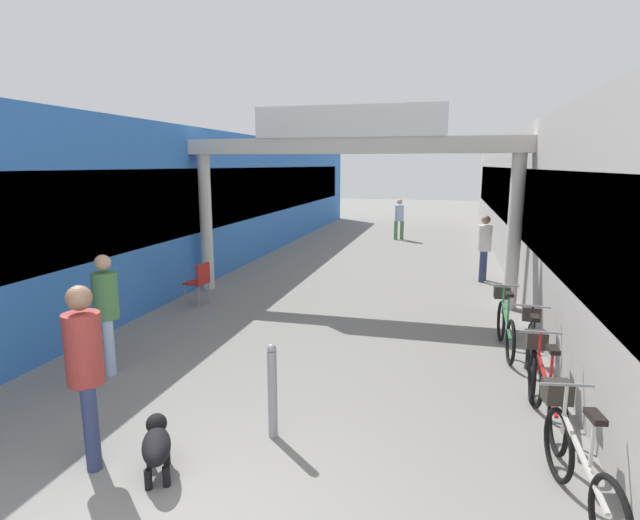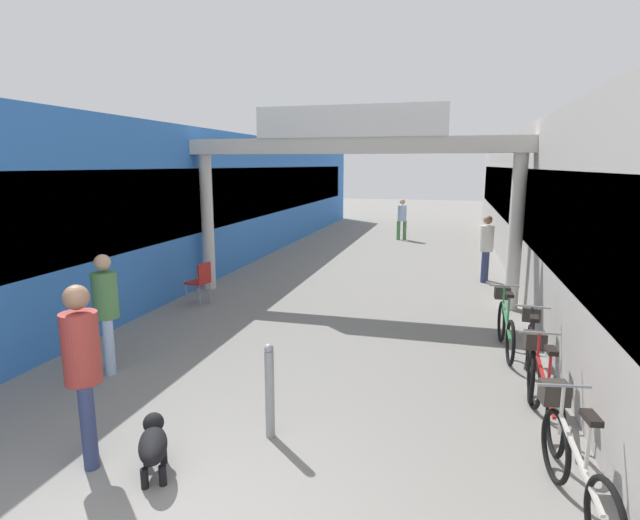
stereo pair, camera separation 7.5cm
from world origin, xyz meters
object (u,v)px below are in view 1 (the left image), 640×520
object	(u,v)px
pedestrian_with_dog	(85,363)
dog_on_leash	(157,443)
bicycle_black_third	(531,350)
pedestrian_carrying_crate	(484,244)
bicycle_green_farthest	(505,322)
pedestrian_companion	(106,306)
bollard_post_metal	(272,390)
bicycle_silver_nearest	(577,460)
bicycle_red_second	(544,386)
cafe_chair_red_nearer	(200,280)
pedestrian_elderly_walking	(399,217)

from	to	relation	value
pedestrian_with_dog	dog_on_leash	bearing A→B (deg)	0.64
bicycle_black_third	pedestrian_carrying_crate	bearing A→B (deg)	92.22
bicycle_green_farthest	pedestrian_companion	bearing A→B (deg)	-157.23
dog_on_leash	bicycle_black_third	distance (m)	4.82
dog_on_leash	bollard_post_metal	size ratio (longest dim) A/B	0.66
pedestrian_with_dog	bicycle_black_third	bearing A→B (deg)	34.75
bicycle_silver_nearest	bicycle_black_third	world-z (taller)	same
pedestrian_companion	bicycle_red_second	world-z (taller)	pedestrian_companion
dog_on_leash	bicycle_green_farthest	xyz separation A→B (m)	(3.51, 4.24, 0.13)
bollard_post_metal	cafe_chair_red_nearer	world-z (taller)	bollard_post_metal
pedestrian_with_dog	bollard_post_metal	size ratio (longest dim) A/B	1.71
bicycle_green_farthest	pedestrian_carrying_crate	bearing A→B (deg)	90.27
bicycle_black_third	dog_on_leash	bearing A→B (deg)	-140.55
pedestrian_with_dog	cafe_chair_red_nearer	world-z (taller)	pedestrian_with_dog
pedestrian_carrying_crate	bicycle_silver_nearest	distance (m)	8.65
bicycle_silver_nearest	bollard_post_metal	xyz separation A→B (m)	(-2.86, 0.43, 0.10)
pedestrian_with_dog	dog_on_leash	xyz separation A→B (m)	(0.70, 0.01, -0.73)
bicycle_black_third	bollard_post_metal	xyz separation A→B (m)	(-2.88, -2.19, 0.10)
dog_on_leash	bollard_post_metal	xyz separation A→B (m)	(0.84, 0.88, 0.23)
bicycle_silver_nearest	dog_on_leash	bearing A→B (deg)	-173.05
pedestrian_with_dog	pedestrian_companion	bearing A→B (deg)	122.71
pedestrian_with_dog	bollard_post_metal	xyz separation A→B (m)	(1.55, 0.89, -0.50)
pedestrian_carrying_crate	pedestrian_elderly_walking	distance (m)	7.14
pedestrian_with_dog	bollard_post_metal	distance (m)	1.85
pedestrian_companion	bollard_post_metal	xyz separation A→B (m)	(2.80, -1.06, -0.43)
pedestrian_companion	bollard_post_metal	distance (m)	3.03
pedestrian_elderly_walking	bollard_post_metal	size ratio (longest dim) A/B	1.51
dog_on_leash	bicycle_silver_nearest	size ratio (longest dim) A/B	0.41
pedestrian_with_dog	bicycle_red_second	xyz separation A→B (m)	(4.40, 1.92, -0.60)
pedestrian_elderly_walking	pedestrian_carrying_crate	bearing A→B (deg)	-67.64
bicycle_green_farthest	bollard_post_metal	world-z (taller)	bollard_post_metal
bicycle_red_second	bicycle_black_third	bearing A→B (deg)	88.37
pedestrian_with_dog	bicycle_black_third	world-z (taller)	pedestrian_with_dog
pedestrian_elderly_walking	dog_on_leash	size ratio (longest dim) A/B	2.29
pedestrian_companion	cafe_chair_red_nearer	distance (m)	3.46
pedestrian_companion	cafe_chair_red_nearer	world-z (taller)	pedestrian_companion
bollard_post_metal	dog_on_leash	bearing A→B (deg)	-133.82
bicycle_green_farthest	bollard_post_metal	bearing A→B (deg)	-128.48
bicycle_red_second	bicycle_green_farthest	distance (m)	2.33
pedestrian_carrying_crate	bicycle_silver_nearest	world-z (taller)	pedestrian_carrying_crate
bicycle_red_second	bollard_post_metal	size ratio (longest dim) A/B	1.61
pedestrian_with_dog	bicycle_green_farthest	world-z (taller)	pedestrian_with_dog
pedestrian_elderly_walking	bollard_post_metal	bearing A→B (deg)	-89.73
pedestrian_elderly_walking	bicycle_green_farthest	distance (m)	11.78
bicycle_red_second	cafe_chair_red_nearer	size ratio (longest dim) A/B	1.90
pedestrian_elderly_walking	bicycle_silver_nearest	bearing A→B (deg)	-79.12
bicycle_green_farthest	pedestrian_elderly_walking	bearing A→B (deg)	103.46
dog_on_leash	bollard_post_metal	bearing A→B (deg)	46.18
bicycle_red_second	pedestrian_companion	bearing A→B (deg)	179.72
dog_on_leash	bicycle_green_farthest	bearing A→B (deg)	50.34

